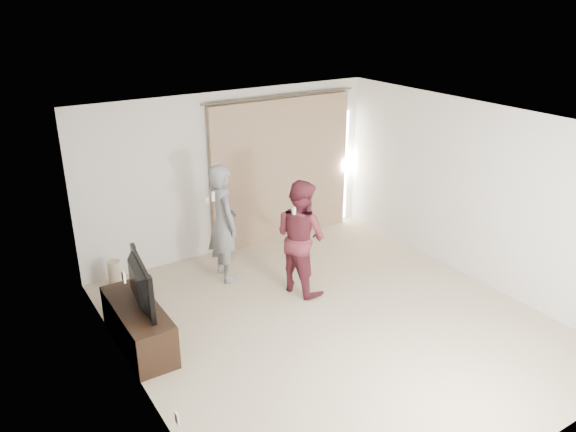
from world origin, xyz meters
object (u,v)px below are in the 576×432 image
object	(u,v)px
person_man	(223,223)
person_woman	(301,237)
tv	(134,284)
tv_console	(138,326)

from	to	relation	value
person_man	person_woman	bearing A→B (deg)	-50.32
tv	person_woman	bearing A→B (deg)	-80.45
person_woman	tv	bearing A→B (deg)	-177.62
tv_console	person_man	xyz separation A→B (m)	(1.65, 1.00, 0.61)
tv_console	person_man	distance (m)	2.03
tv	person_man	xyz separation A→B (m)	(1.65, 1.00, 0.05)
tv	person_woman	size ratio (longest dim) A/B	0.62
tv_console	person_woman	distance (m)	2.47
tv	person_woman	world-z (taller)	person_woman
tv	tv_console	bearing A→B (deg)	-172.83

